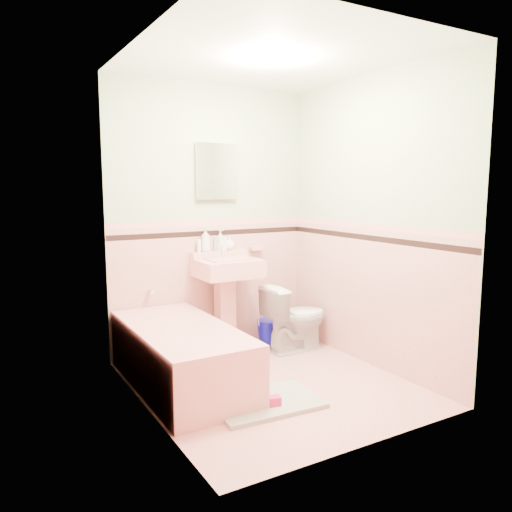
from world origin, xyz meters
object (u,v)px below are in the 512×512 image
soap_bottle_left (206,240)px  toilet (296,317)px  bucket (270,332)px  soap_bottle_right (229,243)px  shoe (270,401)px  medicine_cabinet (217,171)px  bathtub (182,358)px  soap_bottle_mid (220,240)px  sink (228,306)px

soap_bottle_left → toilet: size_ratio=0.35×
bucket → soap_bottle_right: bearing=153.9°
soap_bottle_left → shoe: (-0.17, -1.43, -1.00)m
medicine_cabinet → toilet: bearing=-38.2°
bathtub → bucket: (1.14, 0.54, -0.10)m
medicine_cabinet → toilet: (0.59, -0.47, -1.38)m
soap_bottle_left → toilet: soap_bottle_left is taller
soap_bottle_right → toilet: (0.48, -0.44, -0.70)m
medicine_cabinet → soap_bottle_mid: bearing=-62.5°
medicine_cabinet → bathtub: bearing=-132.6°
bathtub → soap_bottle_mid: soap_bottle_mid is taller
soap_bottle_left → shoe: 1.75m
medicine_cabinet → shoe: size_ratio=3.42×
sink → soap_bottle_mid: soap_bottle_mid is taller
shoe → medicine_cabinet: bearing=92.0°
bathtub → soap_bottle_mid: size_ratio=7.56×
soap_bottle_left → sink: bearing=-52.3°
bathtub → sink: (0.68, 0.53, 0.22)m
soap_bottle_mid → toilet: soap_bottle_mid is taller
shoe → bathtub: bearing=131.5°
sink → medicine_cabinet: 1.27m
bathtub → soap_bottle_left: 1.23m
soap_bottle_mid → shoe: (-0.32, -1.43, -0.99)m
bucket → shoe: bearing=-121.6°
toilet → soap_bottle_right: bearing=46.6°
sink → shoe: sink is taller
sink → bucket: 0.56m
medicine_cabinet → bucket: (0.46, -0.20, -1.57)m
shoe → sink: bearing=90.0°
bathtub → shoe: bearing=-62.4°
soap_bottle_left → soap_bottle_mid: (0.15, 0.00, -0.01)m
bucket → shoe: 1.47m
bathtub → medicine_cabinet: bearing=47.4°
bathtub → medicine_cabinet: (0.68, 0.74, 1.47)m
medicine_cabinet → bucket: 1.65m
sink → soap_bottle_mid: bearing=85.0°
shoe → soap_bottle_mid: bearing=91.1°
bathtub → medicine_cabinet: 1.78m
soap_bottle_left → bucket: 1.13m
soap_bottle_left → soap_bottle_mid: 0.16m
toilet → shoe: toilet is taller
bucket → soap_bottle_left: bearing=163.9°
sink → medicine_cabinet: medicine_cabinet is taller
soap_bottle_mid → shoe: size_ratio=1.30×
soap_bottle_mid → toilet: size_ratio=0.31×
bathtub → sink: size_ratio=1.68×
soap_bottle_left → shoe: soap_bottle_left is taller
medicine_cabinet → soap_bottle_left: 0.65m
soap_bottle_mid → soap_bottle_right: soap_bottle_mid is taller
soap_bottle_left → bucket: size_ratio=0.88×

